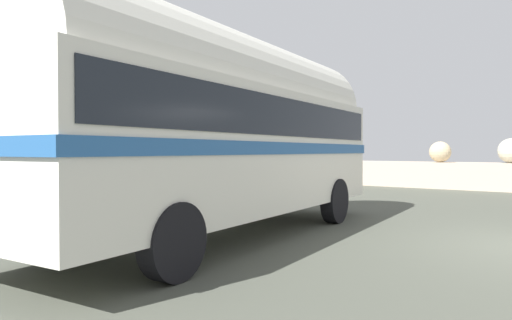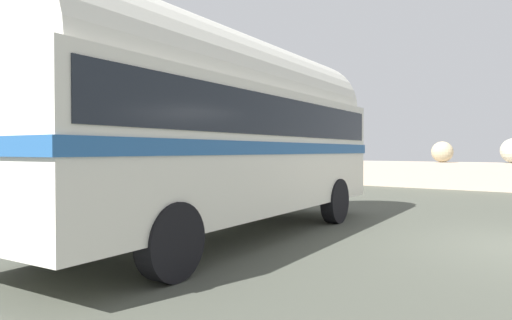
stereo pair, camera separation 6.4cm
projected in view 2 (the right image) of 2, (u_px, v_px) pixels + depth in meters
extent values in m
cube|color=#BEB782|center=(277.00, 147.00, 24.06)|extent=(1.75, 1.81, 1.39)
cube|color=#BAAC89|center=(345.00, 152.00, 22.37)|extent=(0.83, 0.99, 0.86)
sphere|color=#C6B189|center=(442.00, 152.00, 19.17)|extent=(0.88, 0.88, 0.88)
cylinder|color=black|center=(249.00, 196.00, 11.05)|extent=(0.37, 0.98, 0.96)
cylinder|color=black|center=(335.00, 201.00, 9.89)|extent=(0.37, 0.98, 0.96)
cylinder|color=black|center=(56.00, 226.00, 6.61)|extent=(0.37, 0.98, 0.96)
cylinder|color=black|center=(171.00, 242.00, 5.46)|extent=(0.37, 0.98, 0.96)
cube|color=silver|center=(223.00, 151.00, 8.23)|extent=(3.20, 8.59, 2.10)
cylinder|color=silver|center=(223.00, 93.00, 8.21)|extent=(2.96, 8.24, 2.20)
cube|color=#265893|center=(223.00, 148.00, 8.23)|extent=(3.25, 8.68, 0.20)
cube|color=black|center=(223.00, 119.00, 8.22)|extent=(3.20, 8.26, 0.64)
cube|color=silver|center=(319.00, 185.00, 11.89)|extent=(2.28, 0.38, 0.28)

